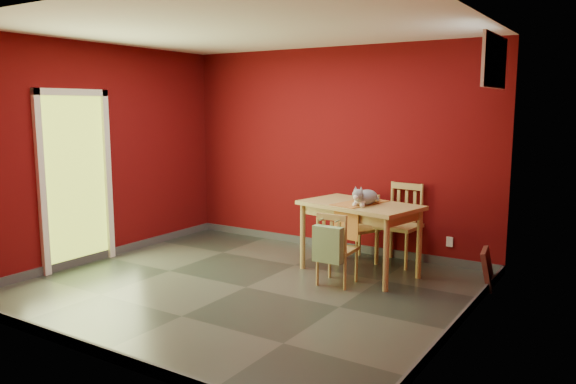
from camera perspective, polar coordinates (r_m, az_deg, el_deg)
The scene contains 13 objects.
ground at distance 6.14m, azimuth -4.28°, elevation -9.62°, with size 4.50×4.50×0.00m, color #2D342D.
room_shell at distance 6.12m, azimuth -4.29°, elevation -9.18°, with size 4.50×4.50×4.50m.
doorway at distance 7.18m, azimuth -20.79°, elevation 1.72°, with size 0.06×1.01×2.13m.
window at distance 5.82m, azimuth 20.20°, elevation 12.35°, with size 0.05×0.90×0.50m.
outlet_plate at distance 7.11m, azimuth 16.10°, elevation -4.88°, with size 0.08×0.01×0.12m, color silver.
dining_table at distance 6.49m, azimuth 7.31°, elevation -2.04°, with size 1.46×1.04×0.83m.
table_runner at distance 6.38m, azimuth 6.87°, elevation -1.78°, with size 0.48×0.77×0.36m.
chair_far_left at distance 7.12m, azimuth 7.42°, elevation -3.50°, with size 0.52×0.52×0.84m.
chair_far_right at distance 7.05m, azimuth 11.38°, elevation -3.10°, with size 0.50×0.50×0.99m.
chair_near at distance 6.12m, azimuth 4.89°, elevation -5.67°, with size 0.40×0.40×0.81m.
tote_bag at distance 5.92m, azimuth 4.06°, elevation -5.32°, with size 0.32×0.19×0.45m.
cat at distance 6.38m, azimuth 7.91°, elevation -0.23°, with size 0.25×0.47×0.24m, color slate, non-canonical shape.
picture_frame at distance 6.42m, azimuth 19.61°, elevation -7.34°, with size 0.19×0.43×0.42m.
Camera 1 is at (3.49, -4.67, 1.93)m, focal length 35.00 mm.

